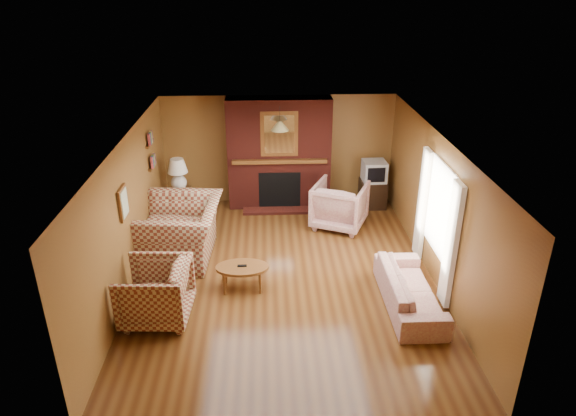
{
  "coord_description": "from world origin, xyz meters",
  "views": [
    {
      "loc": [
        -0.28,
        -7.52,
        4.73
      ],
      "look_at": [
        0.08,
        0.6,
        1.0
      ],
      "focal_mm": 32.0,
      "sensor_mm": 36.0,
      "label": 1
    }
  ],
  "objects_px": {
    "fireplace": "(279,154)",
    "tv_stand": "(372,193)",
    "plaid_armchair": "(155,292)",
    "floral_armchair": "(340,205)",
    "table_lamp": "(178,173)",
    "side_table": "(181,203)",
    "coffee_table": "(242,269)",
    "floral_sofa": "(410,290)",
    "plaid_loveseat": "(180,231)",
    "crt_tv": "(374,171)"
  },
  "relations": [
    {
      "from": "plaid_armchair",
      "to": "table_lamp",
      "type": "xyz_separation_m",
      "value": [
        -0.15,
        3.55,
        0.54
      ]
    },
    {
      "from": "floral_sofa",
      "to": "crt_tv",
      "type": "distance_m",
      "value": 3.77
    },
    {
      "from": "floral_sofa",
      "to": "table_lamp",
      "type": "relative_size",
      "value": 2.8
    },
    {
      "from": "side_table",
      "to": "tv_stand",
      "type": "xyz_separation_m",
      "value": [
        4.15,
        0.35,
        -0.0
      ]
    },
    {
      "from": "floral_sofa",
      "to": "crt_tv",
      "type": "xyz_separation_m",
      "value": [
        0.15,
        3.73,
        0.55
      ]
    },
    {
      "from": "plaid_loveseat",
      "to": "table_lamp",
      "type": "distance_m",
      "value": 1.79
    },
    {
      "from": "plaid_armchair",
      "to": "floral_armchair",
      "type": "relative_size",
      "value": 0.98
    },
    {
      "from": "plaid_loveseat",
      "to": "coffee_table",
      "type": "xyz_separation_m",
      "value": [
        1.15,
        -1.08,
        -0.16
      ]
    },
    {
      "from": "floral_armchair",
      "to": "coffee_table",
      "type": "distance_m",
      "value": 2.91
    },
    {
      "from": "plaid_armchair",
      "to": "tv_stand",
      "type": "distance_m",
      "value": 5.59
    },
    {
      "from": "floral_sofa",
      "to": "tv_stand",
      "type": "height_order",
      "value": "tv_stand"
    },
    {
      "from": "side_table",
      "to": "crt_tv",
      "type": "bearing_deg",
      "value": 4.74
    },
    {
      "from": "floral_armchair",
      "to": "tv_stand",
      "type": "xyz_separation_m",
      "value": [
        0.86,
        0.94,
        -0.16
      ]
    },
    {
      "from": "side_table",
      "to": "tv_stand",
      "type": "relative_size",
      "value": 1.01
    },
    {
      "from": "tv_stand",
      "to": "plaid_loveseat",
      "type": "bearing_deg",
      "value": -152.81
    },
    {
      "from": "plaid_loveseat",
      "to": "crt_tv",
      "type": "height_order",
      "value": "crt_tv"
    },
    {
      "from": "tv_stand",
      "to": "plaid_armchair",
      "type": "bearing_deg",
      "value": -136.4
    },
    {
      "from": "plaid_loveseat",
      "to": "floral_sofa",
      "type": "relative_size",
      "value": 0.84
    },
    {
      "from": "coffee_table",
      "to": "floral_sofa",
      "type": "bearing_deg",
      "value": -12.75
    },
    {
      "from": "table_lamp",
      "to": "crt_tv",
      "type": "bearing_deg",
      "value": 4.74
    },
    {
      "from": "coffee_table",
      "to": "crt_tv",
      "type": "height_order",
      "value": "crt_tv"
    },
    {
      "from": "side_table",
      "to": "table_lamp",
      "type": "height_order",
      "value": "table_lamp"
    },
    {
      "from": "coffee_table",
      "to": "tv_stand",
      "type": "xyz_separation_m",
      "value": [
        2.75,
        3.15,
        -0.06
      ]
    },
    {
      "from": "coffee_table",
      "to": "table_lamp",
      "type": "height_order",
      "value": "table_lamp"
    },
    {
      "from": "coffee_table",
      "to": "tv_stand",
      "type": "height_order",
      "value": "tv_stand"
    },
    {
      "from": "floral_sofa",
      "to": "tv_stand",
      "type": "distance_m",
      "value": 3.74
    },
    {
      "from": "side_table",
      "to": "table_lamp",
      "type": "xyz_separation_m",
      "value": [
        -0.0,
        0.0,
        0.69
      ]
    },
    {
      "from": "plaid_armchair",
      "to": "side_table",
      "type": "distance_m",
      "value": 3.56
    },
    {
      "from": "fireplace",
      "to": "floral_armchair",
      "type": "height_order",
      "value": "fireplace"
    },
    {
      "from": "fireplace",
      "to": "table_lamp",
      "type": "distance_m",
      "value": 2.18
    },
    {
      "from": "tv_stand",
      "to": "coffee_table",
      "type": "bearing_deg",
      "value": -131.86
    },
    {
      "from": "floral_armchair",
      "to": "tv_stand",
      "type": "height_order",
      "value": "floral_armchair"
    },
    {
      "from": "side_table",
      "to": "table_lamp",
      "type": "bearing_deg",
      "value": 180.0
    },
    {
      "from": "floral_sofa",
      "to": "side_table",
      "type": "xyz_separation_m",
      "value": [
        -4.0,
        3.39,
        0.03
      ]
    },
    {
      "from": "fireplace",
      "to": "crt_tv",
      "type": "height_order",
      "value": "fireplace"
    },
    {
      "from": "table_lamp",
      "to": "fireplace",
      "type": "bearing_deg",
      "value": 14.29
    },
    {
      "from": "fireplace",
      "to": "crt_tv",
      "type": "xyz_separation_m",
      "value": [
        2.05,
        -0.19,
        -0.35
      ]
    },
    {
      "from": "table_lamp",
      "to": "plaid_armchair",
      "type": "bearing_deg",
      "value": -87.58
    },
    {
      "from": "floral_armchair",
      "to": "side_table",
      "type": "relative_size",
      "value": 1.67
    },
    {
      "from": "side_table",
      "to": "crt_tv",
      "type": "distance_m",
      "value": 4.2
    },
    {
      "from": "floral_sofa",
      "to": "coffee_table",
      "type": "bearing_deg",
      "value": 77.48
    },
    {
      "from": "table_lamp",
      "to": "coffee_table",
      "type": "bearing_deg",
      "value": -63.47
    },
    {
      "from": "fireplace",
      "to": "tv_stand",
      "type": "xyz_separation_m",
      "value": [
        2.05,
        -0.18,
        -0.88
      ]
    },
    {
      "from": "fireplace",
      "to": "floral_armchair",
      "type": "bearing_deg",
      "value": -43.31
    },
    {
      "from": "floral_sofa",
      "to": "tv_stand",
      "type": "relative_size",
      "value": 3.14
    },
    {
      "from": "plaid_armchair",
      "to": "floral_sofa",
      "type": "relative_size",
      "value": 0.52
    },
    {
      "from": "plaid_armchair",
      "to": "coffee_table",
      "type": "distance_m",
      "value": 1.46
    },
    {
      "from": "fireplace",
      "to": "plaid_loveseat",
      "type": "distance_m",
      "value": 2.98
    },
    {
      "from": "side_table",
      "to": "fireplace",
      "type": "bearing_deg",
      "value": 14.29
    },
    {
      "from": "plaid_armchair",
      "to": "crt_tv",
      "type": "height_order",
      "value": "crt_tv"
    }
  ]
}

